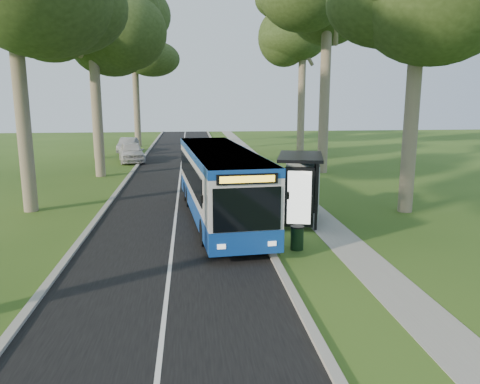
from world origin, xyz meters
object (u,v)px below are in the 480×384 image
object	(u,v)px
bus_stop_sign	(280,211)
car_silver	(128,145)
litter_bin	(297,238)
bus	(219,184)
bus_shelter	(306,176)
car_white	(131,152)

from	to	relation	value
bus_stop_sign	car_silver	xyz separation A→B (m)	(-9.20, 31.85, -0.83)
litter_bin	car_silver	world-z (taller)	car_silver
bus	litter_bin	size ratio (longest dim) A/B	13.86
bus_shelter	litter_bin	bearing A→B (deg)	-94.44
car_silver	bus_stop_sign	bearing A→B (deg)	-71.07
bus	bus_stop_sign	bearing A→B (deg)	-75.08
bus_stop_sign	bus_shelter	world-z (taller)	bus_shelter
car_white	car_silver	distance (m)	7.09
bus_stop_sign	litter_bin	distance (m)	1.40
bus_shelter	car_silver	size ratio (longest dim) A/B	0.87
bus_shelter	car_white	world-z (taller)	bus_shelter
car_white	car_silver	xyz separation A→B (m)	(-1.17, 7.00, -0.13)
bus_shelter	car_white	size ratio (longest dim) A/B	0.76
litter_bin	car_white	xyz separation A→B (m)	(-8.75, 24.40, 0.40)
car_white	bus_stop_sign	bearing A→B (deg)	-82.36
bus	bus_stop_sign	distance (m)	5.30
bus	car_white	world-z (taller)	bus
bus	car_silver	size ratio (longest dim) A/B	2.79
bus_stop_sign	litter_bin	size ratio (longest dim) A/B	2.82
bus_stop_sign	litter_bin	xyz separation A→B (m)	(0.72, 0.46, -1.11)
bus	car_silver	distance (m)	27.89
bus_stop_sign	bus_shelter	xyz separation A→B (m)	(1.86, 3.89, 0.55)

